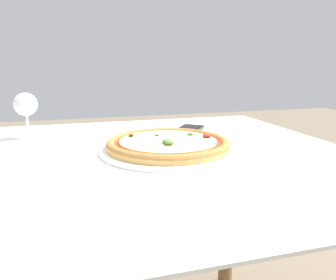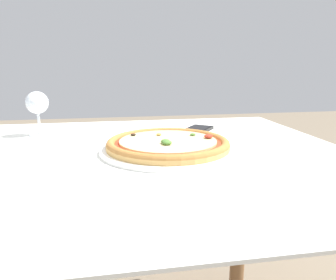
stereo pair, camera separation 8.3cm
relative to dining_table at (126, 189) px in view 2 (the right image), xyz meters
name	(u,v)px [view 2 (the right image)]	position (x,y,z in m)	size (l,w,h in m)	color
dining_table	(126,189)	(0.00, 0.00, 0.00)	(1.16, 0.95, 0.72)	brown
pizza_plate	(168,145)	(0.11, 0.01, 0.11)	(0.35, 0.35, 0.04)	white
wine_glass_far_left	(37,104)	(-0.25, 0.26, 0.19)	(0.07, 0.07, 0.14)	silver
cell_phone	(196,130)	(0.24, 0.23, 0.10)	(0.14, 0.16, 0.01)	black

